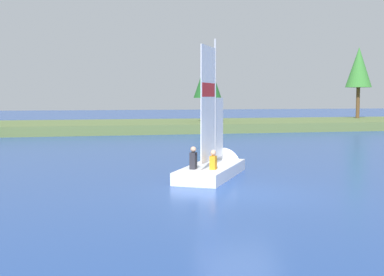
{
  "coord_description": "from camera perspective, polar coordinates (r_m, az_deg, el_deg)",
  "views": [
    {
      "loc": [
        -4.92,
        -14.7,
        2.95
      ],
      "look_at": [
        0.02,
        6.35,
        1.2
      ],
      "focal_mm": 47.74,
      "sensor_mm": 36.0,
      "label": 1
    }
  ],
  "objects": [
    {
      "name": "shoreline_tree_centre",
      "position": [
        55.11,
        18.13,
        7.47
      ],
      "size": [
        2.63,
        2.63,
        7.23
      ],
      "color": "brown",
      "rests_on": "shore_bank"
    },
    {
      "name": "shore_bank",
      "position": [
        44.95,
        -6.89,
        1.32
      ],
      "size": [
        80.0,
        11.19,
        0.75
      ],
      "primitive_type": "cube",
      "color": "#5B703D",
      "rests_on": "ground"
    },
    {
      "name": "sailboat",
      "position": [
        19.66,
        2.87,
        -2.93
      ],
      "size": [
        3.91,
        5.14,
        5.58
      ],
      "rotation": [
        0.0,
        0.0,
        1.03
      ],
      "color": "white",
      "rests_on": "ground"
    },
    {
      "name": "shoreline_tree_midleft",
      "position": [
        44.73,
        1.74,
        6.72
      ],
      "size": [
        2.44,
        2.44,
        5.65
      ],
      "color": "brown",
      "rests_on": "shore_bank"
    },
    {
      "name": "ground_plane",
      "position": [
        15.78,
        5.24,
        -6.17
      ],
      "size": [
        200.0,
        200.0,
        0.0
      ],
      "primitive_type": "plane",
      "color": "#234793"
    }
  ]
}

